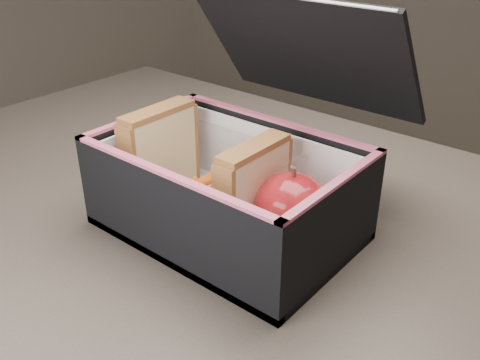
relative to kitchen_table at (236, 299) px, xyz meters
name	(u,v)px	position (x,y,z in m)	size (l,w,h in m)	color
kitchen_table	(236,299)	(0.00, 0.00, 0.00)	(1.20, 0.80, 0.75)	brown
lunch_bag	(230,182)	(-0.02, 0.01, 0.15)	(0.28, 0.29, 0.25)	black
plastic_tub	(204,182)	(-0.05, 0.00, 0.14)	(0.19, 0.14, 0.08)	white
sandwich_left	(160,151)	(-0.12, 0.00, 0.16)	(0.03, 0.10, 0.11)	beige
sandwich_right	(254,190)	(0.02, 0.00, 0.16)	(0.03, 0.09, 0.10)	beige
carrot_sticks	(208,193)	(-0.05, 0.01, 0.12)	(0.05, 0.14, 0.03)	#D45609
paper_napkin	(291,240)	(0.06, 0.01, 0.11)	(0.07, 0.08, 0.01)	white
red_apple	(292,208)	(0.07, 0.01, 0.15)	(0.10, 0.10, 0.09)	maroon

